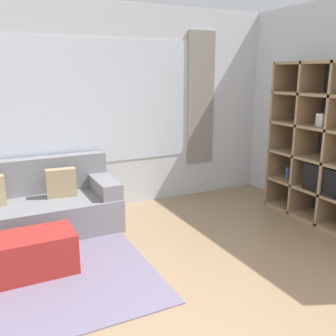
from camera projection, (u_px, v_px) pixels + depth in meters
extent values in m
cube|color=silver|center=(92.00, 110.00, 4.85)|extent=(6.46, 0.07, 2.70)
cube|color=silver|center=(92.00, 103.00, 4.79)|extent=(2.89, 0.01, 1.60)
cube|color=gray|center=(201.00, 99.00, 5.48)|extent=(0.44, 0.03, 1.90)
cube|color=silver|center=(335.00, 112.00, 4.67)|extent=(0.07, 4.24, 2.70)
cube|color=slate|center=(2.00, 283.00, 3.34)|extent=(2.64, 2.02, 0.01)
cube|color=#997A56|center=(336.00, 146.00, 4.42)|extent=(0.43, 0.04, 1.96)
cube|color=#997A56|center=(306.00, 140.00, 4.81)|extent=(0.43, 0.04, 1.96)
cube|color=#997A56|center=(281.00, 135.00, 5.21)|extent=(0.43, 0.04, 1.96)
cube|color=#997A56|center=(327.00, 222.00, 4.66)|extent=(0.43, 1.82, 0.04)
cube|color=#997A56|center=(330.00, 193.00, 4.57)|extent=(0.43, 1.82, 0.04)
cube|color=#997A56|center=(334.00, 162.00, 4.47)|extent=(0.43, 1.82, 0.04)
cube|color=black|center=(328.00, 183.00, 4.36)|extent=(0.04, 0.73, 0.33)
cube|color=black|center=(328.00, 195.00, 4.41)|extent=(0.10, 0.24, 0.03)
cylinder|color=#232328|center=(290.00, 173.00, 5.10)|extent=(0.09, 0.09, 0.18)
cylinder|color=#2856A8|center=(289.00, 173.00, 5.12)|extent=(0.09, 0.09, 0.16)
cube|color=white|center=(322.00, 120.00, 4.53)|extent=(0.10, 0.10, 0.15)
cube|color=gray|center=(36.00, 218.00, 4.31)|extent=(1.87, 0.85, 0.39)
cube|color=gray|center=(29.00, 176.00, 4.50)|extent=(1.87, 0.18, 0.44)
cube|color=gray|center=(103.00, 185.00, 4.60)|extent=(0.24, 0.79, 0.18)
cube|color=tan|center=(61.00, 183.00, 4.41)|extent=(0.35, 0.16, 0.34)
cube|color=#A82823|center=(30.00, 255.00, 3.45)|extent=(0.82, 0.45, 0.39)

